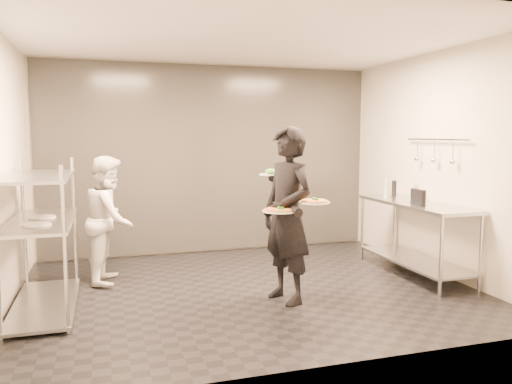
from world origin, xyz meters
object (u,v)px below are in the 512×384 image
object	(u,v)px
pizza_plate_near	(280,210)
chef	(110,219)
bottle_clear	(416,192)
prep_counter	(415,226)
pos_monitor	(418,197)
pass_rack	(42,234)
waiter	(287,215)
bottle_dark	(394,188)
salad_plate	(271,173)
pizza_plate_far	(315,202)
bottle_green	(386,189)

from	to	relation	value
pizza_plate_near	chef	bearing A→B (deg)	138.00
chef	bottle_clear	size ratio (longest dim) A/B	7.59
prep_counter	bottle_clear	xyz separation A→B (m)	(0.16, 0.23, 0.39)
pos_monitor	bottle_clear	size ratio (longest dim) A/B	1.33
pass_rack	waiter	bearing A→B (deg)	-11.21
pos_monitor	pizza_plate_near	bearing A→B (deg)	-161.73
chef	bottle_dark	xyz separation A→B (m)	(3.76, -0.18, 0.27)
salad_plate	waiter	bearing A→B (deg)	-75.80
waiter	bottle_clear	size ratio (longest dim) A/B	9.25
pizza_plate_near	pizza_plate_far	distance (m)	0.36
prep_counter	chef	xyz separation A→B (m)	(-3.67, 0.82, 0.13)
pass_rack	salad_plate	xyz separation A→B (m)	(2.36, -0.17, 0.58)
chef	salad_plate	bearing A→B (deg)	-110.65
pass_rack	bottle_green	size ratio (longest dim) A/B	6.56
prep_counter	chef	bearing A→B (deg)	167.47
pass_rack	bottle_dark	distance (m)	4.47
pizza_plate_near	pos_monitor	size ratio (longest dim) A/B	1.36
pos_monitor	pass_rack	bearing A→B (deg)	-177.63
prep_counter	waiter	size ratio (longest dim) A/B	0.98
pass_rack	bottle_clear	size ratio (longest dim) A/B	8.03
pizza_plate_near	pizza_plate_far	bearing A→B (deg)	-15.04
pass_rack	pos_monitor	world-z (taller)	pass_rack
prep_counter	salad_plate	world-z (taller)	salad_plate
bottle_green	bottle_clear	world-z (taller)	bottle_green
bottle_dark	salad_plate	bearing A→B (deg)	-158.50
bottle_green	bottle_clear	size ratio (longest dim) A/B	1.23
waiter	pizza_plate_far	bearing A→B (deg)	17.80
waiter	bottle_green	world-z (taller)	waiter
pizza_plate_near	pizza_plate_far	size ratio (longest dim) A/B	1.15
bottle_clear	salad_plate	bearing A→B (deg)	-169.28
bottle_clear	bottle_dark	xyz separation A→B (m)	(-0.07, 0.41, 0.01)
chef	pizza_plate_near	xyz separation A→B (m)	(1.63, -1.47, 0.25)
prep_counter	pos_monitor	bearing A→B (deg)	-119.99
pos_monitor	bottle_dark	size ratio (longest dim) A/B	1.23
chef	pizza_plate_far	distance (m)	2.53
chef	pos_monitor	distance (m)	3.70
bottle_green	pass_rack	bearing A→B (deg)	-173.63
chef	bottle_dark	world-z (taller)	chef
waiter	pass_rack	bearing A→B (deg)	-120.09
prep_counter	bottle_dark	size ratio (longest dim) A/B	8.39
bottle_clear	pizza_plate_near	bearing A→B (deg)	-158.03
pos_monitor	bottle_clear	bearing A→B (deg)	63.01
pizza_plate_near	salad_plate	world-z (taller)	salad_plate
prep_counter	waiter	bearing A→B (deg)	-165.61
waiter	pos_monitor	distance (m)	1.80
bottle_green	waiter	bearing A→B (deg)	-151.53
salad_plate	bottle_green	size ratio (longest dim) A/B	1.05
pizza_plate_far	pizza_plate_near	bearing A→B (deg)	164.96
pos_monitor	bottle_dark	bearing A→B (deg)	81.29
pass_rack	waiter	distance (m)	2.49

